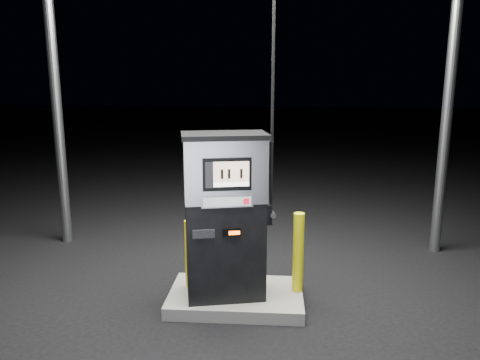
{
  "coord_description": "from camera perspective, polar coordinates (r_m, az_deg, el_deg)",
  "views": [
    {
      "loc": [
        0.43,
        -5.22,
        2.68
      ],
      "look_at": [
        0.05,
        0.0,
        1.53
      ],
      "focal_mm": 35.0,
      "sensor_mm": 36.0,
      "label": 1
    }
  ],
  "objects": [
    {
      "name": "bollard_right",
      "position": [
        5.69,
        7.11,
        -8.76
      ],
      "size": [
        0.14,
        0.14,
        0.98
      ],
      "primitive_type": "cylinder",
      "rotation": [
        0.0,
        0.0,
        0.07
      ],
      "color": "yellow",
      "rests_on": "pump_island"
    },
    {
      "name": "pump_island",
      "position": [
        5.85,
        -0.49,
        -14.1
      ],
      "size": [
        1.6,
        1.0,
        0.15
      ],
      "primitive_type": "cube",
      "color": "slate",
      "rests_on": "ground"
    },
    {
      "name": "fuel_dispenser",
      "position": [
        5.38,
        -1.81,
        -4.25
      ],
      "size": [
        1.11,
        0.76,
        4.01
      ],
      "rotation": [
        0.0,
        0.0,
        0.21
      ],
      "color": "black",
      "rests_on": "pump_island"
    },
    {
      "name": "bollard_left",
      "position": [
        5.8,
        -6.17,
        -8.97
      ],
      "size": [
        0.15,
        0.15,
        0.85
      ],
      "primitive_type": "cylinder",
      "rotation": [
        0.0,
        0.0,
        0.38
      ],
      "color": "yellow",
      "rests_on": "pump_island"
    },
    {
      "name": "ground",
      "position": [
        5.88,
        -0.49,
        -14.75
      ],
      "size": [
        80.0,
        80.0,
        0.0
      ],
      "primitive_type": "plane",
      "color": "black",
      "rests_on": "ground"
    }
  ]
}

